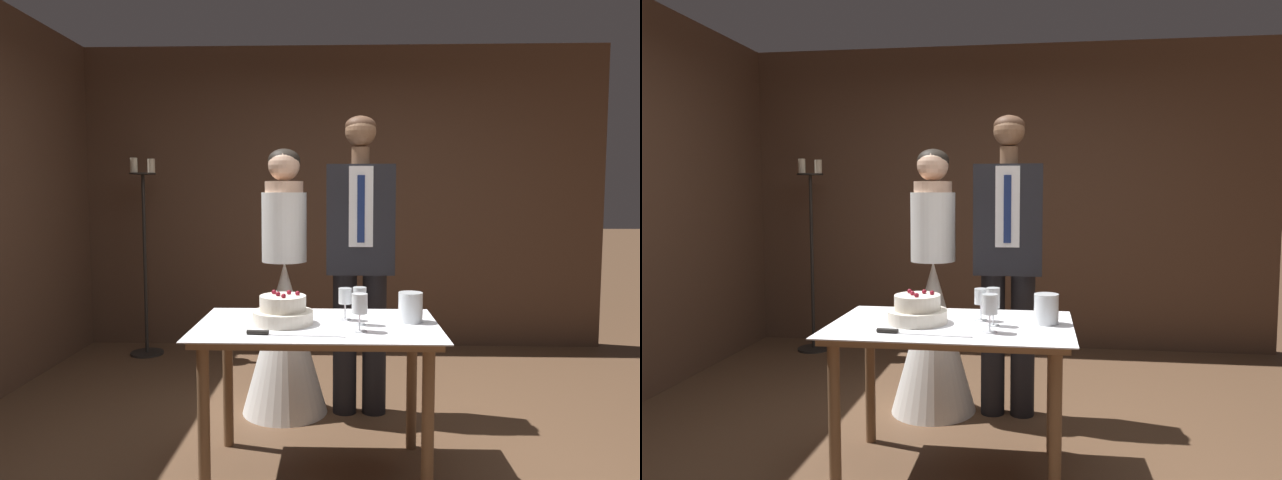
{
  "view_description": "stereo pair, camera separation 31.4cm",
  "coord_description": "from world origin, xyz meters",
  "views": [
    {
      "loc": [
        0.02,
        -2.74,
        1.39
      ],
      "look_at": [
        -0.08,
        0.39,
        1.13
      ],
      "focal_mm": 32.0,
      "sensor_mm": 36.0,
      "label": 1
    },
    {
      "loc": [
        0.34,
        -2.72,
        1.39
      ],
      "look_at": [
        -0.08,
        0.39,
        1.13
      ],
      "focal_mm": 32.0,
      "sensor_mm": 36.0,
      "label": 2
    }
  ],
  "objects": [
    {
      "name": "bride",
      "position": [
        -0.31,
        0.79,
        0.61
      ],
      "size": [
        0.54,
        0.54,
        1.66
      ],
      "color": "white",
      "rests_on": "ground_plane"
    },
    {
      "name": "hurricane_candle",
      "position": [
        0.38,
        0.06,
        0.82
      ],
      "size": [
        0.12,
        0.12,
        0.15
      ],
      "color": "silver",
      "rests_on": "cake_table"
    },
    {
      "name": "cake_knife",
      "position": [
        -0.25,
        -0.23,
        0.76
      ],
      "size": [
        0.45,
        0.06,
        0.02
      ],
      "rotation": [
        0.0,
        0.0,
        -0.08
      ],
      "color": "silver",
      "rests_on": "cake_table"
    },
    {
      "name": "wine_glass_far",
      "position": [
        0.06,
        0.09,
        0.86
      ],
      "size": [
        0.07,
        0.07,
        0.16
      ],
      "color": "silver",
      "rests_on": "cake_table"
    },
    {
      "name": "groom",
      "position": [
        0.16,
        0.79,
        1.02
      ],
      "size": [
        0.41,
        0.25,
        1.86
      ],
      "color": "black",
      "rests_on": "ground_plane"
    },
    {
      "name": "candle_stand",
      "position": [
        -1.63,
        2.04,
        0.78
      ],
      "size": [
        0.28,
        0.28,
        1.69
      ],
      "color": "black",
      "rests_on": "ground_plane"
    },
    {
      "name": "cake_table",
      "position": [
        -0.08,
        0.0,
        0.65
      ],
      "size": [
        1.18,
        0.74,
        0.75
      ],
      "color": "brown",
      "rests_on": "ground_plane"
    },
    {
      "name": "wine_glass_near",
      "position": [
        0.12,
        -0.15,
        0.87
      ],
      "size": [
        0.07,
        0.07,
        0.18
      ],
      "color": "silver",
      "rests_on": "cake_table"
    },
    {
      "name": "wine_glass_middle",
      "position": [
        0.13,
        -0.01,
        0.87
      ],
      "size": [
        0.07,
        0.07,
        0.18
      ],
      "color": "silver",
      "rests_on": "cake_table"
    },
    {
      "name": "ground_plane",
      "position": [
        0.0,
        0.0,
        0.0
      ],
      "size": [
        40.0,
        40.0,
        0.0
      ],
      "primitive_type": "plane",
      "color": "brown"
    },
    {
      "name": "tiered_cake",
      "position": [
        -0.25,
        -0.0,
        0.81
      ],
      "size": [
        0.3,
        0.3,
        0.16
      ],
      "color": "silver",
      "rests_on": "cake_table"
    },
    {
      "name": "wall_back",
      "position": [
        0.0,
        2.46,
        1.35
      ],
      "size": [
        4.76,
        0.12,
        2.69
      ],
      "primitive_type": "cube",
      "color": "#513828",
      "rests_on": "ground_plane"
    }
  ]
}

